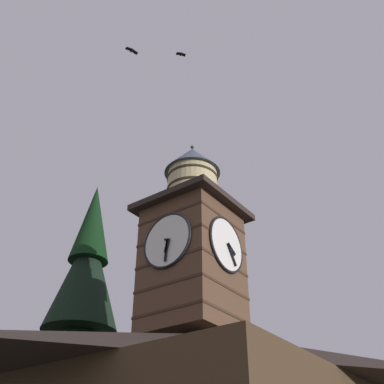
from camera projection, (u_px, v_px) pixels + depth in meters
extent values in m
pyramid|color=#2D231E|center=(218.00, 370.00, 15.82)|extent=(15.02, 11.14, 2.39)
cube|color=brown|center=(192.00, 272.00, 18.21)|extent=(3.04, 3.04, 4.98)
cube|color=#3C291C|center=(192.00, 321.00, 17.18)|extent=(3.08, 3.08, 0.10)
cube|color=#3C291C|center=(192.00, 296.00, 17.69)|extent=(3.08, 3.08, 0.10)
cube|color=#3C291C|center=(192.00, 273.00, 18.20)|extent=(3.08, 3.08, 0.10)
cube|color=#3C291C|center=(192.00, 251.00, 18.70)|extent=(3.08, 3.08, 0.10)
cube|color=#3C291C|center=(192.00, 229.00, 19.21)|extent=(3.08, 3.08, 0.10)
cylinder|color=white|center=(226.00, 245.00, 17.82)|extent=(2.10, 0.10, 2.10)
torus|color=black|center=(227.00, 245.00, 17.81)|extent=(2.20, 0.10, 2.20)
cube|color=black|center=(232.00, 249.00, 17.85)|extent=(0.51, 0.04, 0.37)
cube|color=black|center=(232.00, 255.00, 17.74)|extent=(0.55, 0.04, 0.76)
sphere|color=black|center=(229.00, 244.00, 17.77)|extent=(0.10, 0.10, 0.10)
cylinder|color=white|center=(167.00, 241.00, 17.54)|extent=(0.10, 2.10, 2.10)
torus|color=black|center=(167.00, 240.00, 17.52)|extent=(0.10, 2.20, 2.20)
cube|color=black|center=(167.00, 245.00, 17.30)|extent=(0.04, 0.25, 0.54)
cube|color=black|center=(166.00, 250.00, 17.22)|extent=(0.04, 0.16, 0.86)
sphere|color=black|center=(165.00, 239.00, 17.46)|extent=(0.10, 0.10, 0.10)
cube|color=#2D231E|center=(192.00, 213.00, 19.63)|extent=(3.74, 3.74, 0.25)
cylinder|color=tan|center=(192.00, 191.00, 20.19)|extent=(2.11, 2.11, 1.83)
cylinder|color=#2D2319|center=(192.00, 204.00, 19.86)|extent=(2.17, 2.17, 0.10)
cylinder|color=#2D2319|center=(192.00, 191.00, 20.19)|extent=(2.17, 2.17, 0.10)
cylinder|color=#2D2319|center=(192.00, 179.00, 20.52)|extent=(2.17, 2.17, 0.10)
cone|color=#424C5B|center=(192.00, 161.00, 21.05)|extent=(2.41, 2.41, 1.35)
sphere|color=#2D3847|center=(192.00, 147.00, 21.47)|extent=(0.16, 0.16, 0.16)
cone|color=black|center=(76.00, 355.00, 21.77)|extent=(5.09, 5.09, 4.96)
cone|color=black|center=(86.00, 275.00, 23.88)|extent=(3.56, 3.56, 5.66)
cone|color=black|center=(93.00, 222.00, 25.51)|extent=(2.03, 2.03, 4.53)
ellipsoid|color=black|center=(181.00, 54.00, 23.75)|extent=(0.24, 0.26, 0.13)
cube|color=black|center=(179.00, 54.00, 23.73)|extent=(0.29, 0.27, 0.08)
cube|color=black|center=(183.00, 55.00, 23.78)|extent=(0.29, 0.27, 0.08)
ellipsoid|color=black|center=(132.00, 50.00, 22.15)|extent=(0.19, 0.26, 0.13)
cube|color=black|center=(129.00, 49.00, 22.07)|extent=(0.34, 0.25, 0.09)
cube|color=black|center=(135.00, 52.00, 22.22)|extent=(0.34, 0.25, 0.09)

